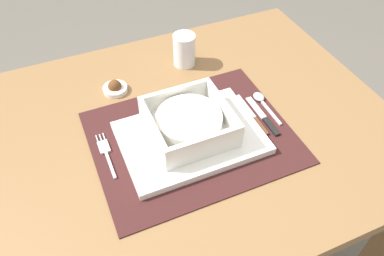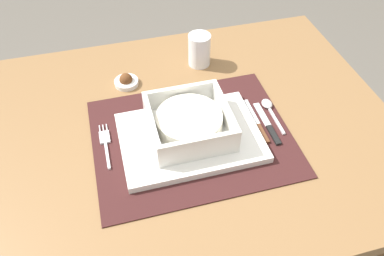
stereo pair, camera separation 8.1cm
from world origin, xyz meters
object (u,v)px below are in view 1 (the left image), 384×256
(butter_knife, at_px, (264,118))
(bread_knife, at_px, (253,117))
(condiment_saucer, at_px, (115,88))
(spoon, at_px, (261,100))
(drinking_glass, at_px, (184,51))
(dining_table, at_px, (191,157))
(fork, at_px, (106,152))
(porridge_bowl, at_px, (189,123))

(butter_knife, xyz_separation_m, bread_knife, (-0.02, 0.01, 0.00))
(condiment_saucer, bearing_deg, butter_knife, -39.30)
(spoon, height_order, drinking_glass, drinking_glass)
(dining_table, bearing_deg, fork, -178.25)
(butter_knife, bearing_deg, bread_knife, 149.47)
(dining_table, xyz_separation_m, condiment_saucer, (-0.13, 0.18, 0.13))
(dining_table, relative_size, drinking_glass, 10.74)
(butter_knife, height_order, bread_knife, same)
(spoon, xyz_separation_m, condiment_saucer, (-0.31, 0.18, 0.00))
(fork, bearing_deg, dining_table, 0.85)
(fork, bearing_deg, porridge_bowl, -9.13)
(fork, relative_size, bread_knife, 0.92)
(porridge_bowl, relative_size, condiment_saucer, 2.82)
(spoon, distance_m, bread_knife, 0.06)
(butter_knife, bearing_deg, porridge_bowl, 174.88)
(porridge_bowl, distance_m, butter_knife, 0.18)
(fork, relative_size, condiment_saucer, 2.15)
(dining_table, distance_m, spoon, 0.22)
(condiment_saucer, bearing_deg, drinking_glass, 10.37)
(porridge_bowl, height_order, fork, porridge_bowl)
(porridge_bowl, relative_size, butter_knife, 1.27)
(fork, distance_m, bread_knife, 0.34)
(butter_knife, height_order, drinking_glass, drinking_glass)
(butter_knife, bearing_deg, spoon, 67.37)
(dining_table, distance_m, butter_knife, 0.21)
(bread_knife, distance_m, drinking_glass, 0.26)
(dining_table, bearing_deg, porridge_bowl, -121.04)
(drinking_glass, bearing_deg, bread_knife, -76.24)
(dining_table, distance_m, bread_knife, 0.19)
(porridge_bowl, distance_m, condiment_saucer, 0.24)
(porridge_bowl, xyz_separation_m, spoon, (0.20, 0.03, -0.04))
(fork, relative_size, spoon, 1.12)
(bread_knife, bearing_deg, drinking_glass, 99.37)
(spoon, bearing_deg, butter_knife, -116.51)
(dining_table, distance_m, condiment_saucer, 0.25)
(porridge_bowl, height_order, spoon, porridge_bowl)
(fork, relative_size, butter_knife, 0.96)
(condiment_saucer, bearing_deg, bread_knife, -39.88)
(butter_knife, distance_m, condiment_saucer, 0.37)
(dining_table, bearing_deg, bread_knife, -15.50)
(butter_knife, xyz_separation_m, condiment_saucer, (-0.28, 0.23, 0.00))
(drinking_glass, bearing_deg, condiment_saucer, -169.63)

